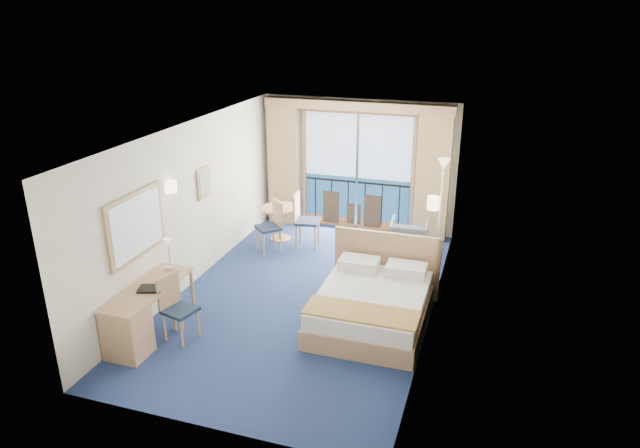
{
  "coord_description": "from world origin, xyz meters",
  "views": [
    {
      "loc": [
        2.73,
        -7.74,
        4.42
      ],
      "look_at": [
        0.17,
        0.2,
        1.2
      ],
      "focal_mm": 32.0,
      "sensor_mm": 36.0,
      "label": 1
    }
  ],
  "objects_px": {
    "bed": "(373,304)",
    "table_chair_a": "(303,217)",
    "armchair": "(409,236)",
    "table_chair_b": "(272,223)",
    "nightstand": "(425,268)",
    "desk": "(132,324)",
    "round_table": "(280,215)",
    "desk_chair": "(175,304)",
    "floor_lamp": "(442,181)"
  },
  "relations": [
    {
      "from": "nightstand",
      "to": "armchair",
      "type": "relative_size",
      "value": 0.82
    },
    {
      "from": "nightstand",
      "to": "table_chair_a",
      "type": "height_order",
      "value": "table_chair_a"
    },
    {
      "from": "floor_lamp",
      "to": "table_chair_b",
      "type": "height_order",
      "value": "floor_lamp"
    },
    {
      "from": "armchair",
      "to": "desk",
      "type": "relative_size",
      "value": 0.44
    },
    {
      "from": "desk",
      "to": "bed",
      "type": "bearing_deg",
      "value": 30.57
    },
    {
      "from": "table_chair_b",
      "to": "armchair",
      "type": "bearing_deg",
      "value": 60.25
    },
    {
      "from": "bed",
      "to": "table_chair_a",
      "type": "height_order",
      "value": "bed"
    },
    {
      "from": "nightstand",
      "to": "round_table",
      "type": "relative_size",
      "value": 0.77
    },
    {
      "from": "round_table",
      "to": "table_chair_b",
      "type": "height_order",
      "value": "table_chair_b"
    },
    {
      "from": "bed",
      "to": "table_chair_a",
      "type": "xyz_separation_m",
      "value": [
        -1.94,
        2.41,
        0.3
      ]
    },
    {
      "from": "floor_lamp",
      "to": "desk",
      "type": "relative_size",
      "value": 1.12
    },
    {
      "from": "armchair",
      "to": "table_chair_b",
      "type": "height_order",
      "value": "table_chair_b"
    },
    {
      "from": "nightstand",
      "to": "floor_lamp",
      "type": "relative_size",
      "value": 0.33
    },
    {
      "from": "nightstand",
      "to": "armchair",
      "type": "bearing_deg",
      "value": 111.38
    },
    {
      "from": "table_chair_b",
      "to": "table_chair_a",
      "type": "bearing_deg",
      "value": 83.11
    },
    {
      "from": "desk_chair",
      "to": "table_chair_a",
      "type": "xyz_separation_m",
      "value": [
        0.59,
        3.66,
        0.07
      ]
    },
    {
      "from": "round_table",
      "to": "table_chair_a",
      "type": "distance_m",
      "value": 0.57
    },
    {
      "from": "table_chair_a",
      "to": "desk",
      "type": "bearing_deg",
      "value": 158.53
    },
    {
      "from": "armchair",
      "to": "round_table",
      "type": "relative_size",
      "value": 0.94
    },
    {
      "from": "table_chair_a",
      "to": "table_chair_b",
      "type": "height_order",
      "value": "table_chair_a"
    },
    {
      "from": "floor_lamp",
      "to": "desk_chair",
      "type": "relative_size",
      "value": 1.9
    },
    {
      "from": "desk_chair",
      "to": "floor_lamp",
      "type": "bearing_deg",
      "value": -21.53
    },
    {
      "from": "desk_chair",
      "to": "table_chair_a",
      "type": "distance_m",
      "value": 3.7
    },
    {
      "from": "bed",
      "to": "round_table",
      "type": "height_order",
      "value": "bed"
    },
    {
      "from": "bed",
      "to": "nightstand",
      "type": "bearing_deg",
      "value": 69.28
    },
    {
      "from": "bed",
      "to": "floor_lamp",
      "type": "bearing_deg",
      "value": 79.27
    },
    {
      "from": "armchair",
      "to": "round_table",
      "type": "bearing_deg",
      "value": -1.81
    },
    {
      "from": "desk",
      "to": "nightstand",
      "type": "bearing_deg",
      "value": 42.68
    },
    {
      "from": "nightstand",
      "to": "armchair",
      "type": "height_order",
      "value": "armchair"
    },
    {
      "from": "nightstand",
      "to": "table_chair_b",
      "type": "bearing_deg",
      "value": 169.54
    },
    {
      "from": "nightstand",
      "to": "desk_chair",
      "type": "height_order",
      "value": "desk_chair"
    },
    {
      "from": "armchair",
      "to": "table_chair_a",
      "type": "height_order",
      "value": "table_chair_a"
    },
    {
      "from": "nightstand",
      "to": "armchair",
      "type": "xyz_separation_m",
      "value": [
        -0.49,
        1.24,
        0.03
      ]
    },
    {
      "from": "desk",
      "to": "table_chair_b",
      "type": "xyz_separation_m",
      "value": [
        0.5,
        3.76,
        0.14
      ]
    },
    {
      "from": "desk_chair",
      "to": "nightstand",
      "type": "bearing_deg",
      "value": -34.36
    },
    {
      "from": "bed",
      "to": "armchair",
      "type": "xyz_separation_m",
      "value": [
        0.07,
        2.73,
        0.02
      ]
    },
    {
      "from": "table_chair_a",
      "to": "table_chair_b",
      "type": "xyz_separation_m",
      "value": [
        -0.48,
        -0.38,
        -0.05
      ]
    },
    {
      "from": "desk",
      "to": "round_table",
      "type": "bearing_deg",
      "value": 84.2
    },
    {
      "from": "armchair",
      "to": "table_chair_a",
      "type": "relative_size",
      "value": 0.66
    },
    {
      "from": "round_table",
      "to": "table_chair_b",
      "type": "distance_m",
      "value": 0.55
    },
    {
      "from": "bed",
      "to": "desk_chair",
      "type": "height_order",
      "value": "bed"
    },
    {
      "from": "desk",
      "to": "round_table",
      "type": "relative_size",
      "value": 2.11
    },
    {
      "from": "nightstand",
      "to": "desk_chair",
      "type": "relative_size",
      "value": 0.62
    },
    {
      "from": "table_chair_a",
      "to": "round_table",
      "type": "bearing_deg",
      "value": 64.27
    },
    {
      "from": "round_table",
      "to": "table_chair_a",
      "type": "height_order",
      "value": "table_chair_a"
    },
    {
      "from": "nightstand",
      "to": "desk_chair",
      "type": "distance_m",
      "value": 4.13
    },
    {
      "from": "desk",
      "to": "table_chair_b",
      "type": "height_order",
      "value": "table_chair_b"
    },
    {
      "from": "armchair",
      "to": "desk",
      "type": "distance_m",
      "value": 5.36
    },
    {
      "from": "floor_lamp",
      "to": "table_chair_a",
      "type": "height_order",
      "value": "floor_lamp"
    },
    {
      "from": "nightstand",
      "to": "table_chair_a",
      "type": "bearing_deg",
      "value": 159.68
    }
  ]
}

